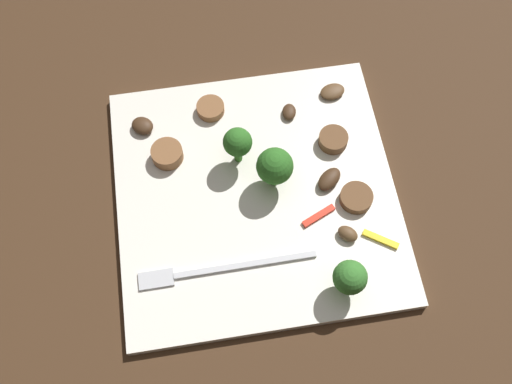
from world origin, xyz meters
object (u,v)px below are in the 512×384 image
(broccoli_floret_0, at_px, (238,143))
(pepper_strip_0, at_px, (381,239))
(plate, at_px, (256,194))
(sausage_slice_1, at_px, (210,108))
(mushroom_0, at_px, (332,92))
(mushroom_1, at_px, (330,180))
(mushroom_3, at_px, (348,234))
(broccoli_floret_2, at_px, (275,167))
(mushroom_2, at_px, (142,126))
(sausage_slice_2, at_px, (333,140))
(sausage_slice_0, at_px, (356,198))
(broccoli_floret_1, at_px, (350,278))
(mushroom_4, at_px, (289,112))
(pepper_strip_1, at_px, (319,216))
(fork, at_px, (214,270))
(sausage_slice_3, at_px, (167,154))

(broccoli_floret_0, xyz_separation_m, pepper_strip_0, (-0.13, 0.12, -0.03))
(plate, height_order, sausage_slice_1, sausage_slice_1)
(mushroom_0, bearing_deg, mushroom_1, 76.23)
(plate, distance_m, mushroom_3, 0.11)
(broccoli_floret_2, relative_size, mushroom_0, 1.87)
(mushroom_2, distance_m, pepper_strip_0, 0.29)
(broccoli_floret_0, distance_m, sausage_slice_2, 0.11)
(mushroom_2, bearing_deg, mushroom_1, 152.65)
(broccoli_floret_0, relative_size, sausage_slice_0, 1.49)
(plate, height_order, mushroom_2, mushroom_2)
(broccoli_floret_1, bearing_deg, broccoli_floret_0, -62.12)
(mushroom_1, relative_size, mushroom_4, 1.49)
(sausage_slice_1, relative_size, mushroom_1, 1.00)
(pepper_strip_1, bearing_deg, broccoli_floret_2, -50.67)
(fork, bearing_deg, broccoli_floret_2, -130.85)
(pepper_strip_0, bearing_deg, mushroom_3, -16.84)
(sausage_slice_0, bearing_deg, broccoli_floret_1, 71.04)
(mushroom_3, bearing_deg, sausage_slice_2, -94.39)
(sausage_slice_3, distance_m, mushroom_4, 0.14)
(sausage_slice_2, xyz_separation_m, mushroom_0, (-0.01, -0.06, -0.00))
(mushroom_4, bearing_deg, broccoli_floret_2, 68.87)
(pepper_strip_0, bearing_deg, mushroom_4, -68.35)
(sausage_slice_3, relative_size, pepper_strip_0, 0.89)
(mushroom_1, bearing_deg, mushroom_4, -73.79)
(sausage_slice_1, height_order, pepper_strip_1, sausage_slice_1)
(sausage_slice_3, xyz_separation_m, mushroom_2, (0.02, -0.04, -0.00))
(mushroom_3, bearing_deg, pepper_strip_1, -45.95)
(broccoli_floret_2, bearing_deg, sausage_slice_3, -23.26)
(broccoli_floret_2, distance_m, mushroom_1, 0.07)
(fork, relative_size, pepper_strip_1, 4.67)
(mushroom_2, bearing_deg, broccoli_floret_1, 130.70)
(pepper_strip_0, bearing_deg, mushroom_1, -61.96)
(fork, xyz_separation_m, sausage_slice_0, (-0.16, -0.05, 0.00))
(broccoli_floret_0, relative_size, mushroom_0, 1.78)
(broccoli_floret_1, height_order, pepper_strip_0, broccoli_floret_1)
(broccoli_floret_2, height_order, pepper_strip_0, broccoli_floret_2)
(broccoli_floret_0, relative_size, sausage_slice_2, 1.61)
(pepper_strip_0, height_order, pepper_strip_1, same)
(fork, xyz_separation_m, broccoli_floret_2, (-0.08, -0.09, 0.03))
(sausage_slice_2, xyz_separation_m, mushroom_3, (0.01, 0.11, -0.00))
(broccoli_floret_2, xyz_separation_m, mushroom_0, (-0.09, -0.10, -0.03))
(sausage_slice_1, bearing_deg, mushroom_1, 135.99)
(broccoli_floret_1, bearing_deg, mushroom_4, -84.70)
(plate, bearing_deg, mushroom_1, 178.97)
(sausage_slice_2, bearing_deg, sausage_slice_1, -25.87)
(sausage_slice_2, relative_size, mushroom_4, 1.53)
(mushroom_4, distance_m, pepper_strip_0, 0.18)
(sausage_slice_2, xyz_separation_m, mushroom_1, (0.01, 0.05, -0.00))
(mushroom_1, distance_m, mushroom_2, 0.22)
(sausage_slice_0, bearing_deg, mushroom_1, -45.60)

